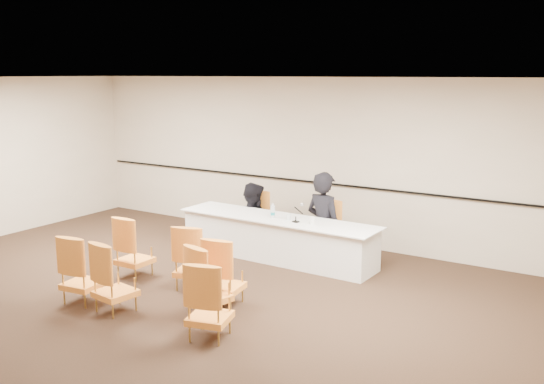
# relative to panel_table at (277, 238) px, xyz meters

# --- Properties ---
(floor) EXTENTS (10.00, 10.00, 0.00)m
(floor) POSITION_rel_panel_table_xyz_m (-0.24, -2.60, -0.35)
(floor) COLOR black
(floor) RESTS_ON ground
(ceiling) EXTENTS (10.00, 10.00, 0.00)m
(ceiling) POSITION_rel_panel_table_xyz_m (-0.24, -2.60, 2.65)
(ceiling) COLOR white
(ceiling) RESTS_ON ground
(wall_back) EXTENTS (10.00, 0.04, 3.00)m
(wall_back) POSITION_rel_panel_table_xyz_m (-0.24, 1.40, 1.15)
(wall_back) COLOR #BBAA93
(wall_back) RESTS_ON ground
(wall_rail) EXTENTS (9.80, 0.04, 0.03)m
(wall_rail) POSITION_rel_panel_table_xyz_m (-0.24, 1.36, 0.75)
(wall_rail) COLOR black
(wall_rail) RESTS_ON wall_back
(panel_table) EXTENTS (3.56, 0.89, 0.71)m
(panel_table) POSITION_rel_panel_table_xyz_m (0.00, 0.00, 0.00)
(panel_table) COLOR white
(panel_table) RESTS_ON ground
(panelist_main) EXTENTS (0.81, 0.63, 1.95)m
(panelist_main) POSITION_rel_panel_table_xyz_m (0.60, 0.53, 0.13)
(panelist_main) COLOR black
(panelist_main) RESTS_ON ground
(panelist_main_chair) EXTENTS (0.51, 0.51, 0.95)m
(panelist_main_chair) POSITION_rel_panel_table_xyz_m (0.60, 0.53, 0.12)
(panelist_main_chair) COLOR orange
(panelist_main_chair) RESTS_ON ground
(panelist_second) EXTENTS (0.93, 0.78, 1.71)m
(panelist_second) POSITION_rel_panel_table_xyz_m (-0.87, 0.55, -0.08)
(panelist_second) COLOR black
(panelist_second) RESTS_ON ground
(panelist_second_chair) EXTENTS (0.51, 0.51, 0.95)m
(panelist_second_chair) POSITION_rel_panel_table_xyz_m (-0.87, 0.55, 0.12)
(panelist_second_chair) COLOR orange
(panelist_second_chair) RESTS_ON ground
(papers) EXTENTS (0.33, 0.26, 0.00)m
(papers) POSITION_rel_panel_table_xyz_m (0.50, -0.07, 0.36)
(papers) COLOR silver
(papers) RESTS_ON panel_table
(microphone) EXTENTS (0.13, 0.23, 0.30)m
(microphone) POSITION_rel_panel_table_xyz_m (0.42, -0.12, 0.51)
(microphone) COLOR black
(microphone) RESTS_ON panel_table
(water_bottle) EXTENTS (0.08, 0.08, 0.24)m
(water_bottle) POSITION_rel_panel_table_xyz_m (-0.07, -0.03, 0.47)
(water_bottle) COLOR teal
(water_bottle) RESTS_ON panel_table
(drinking_glass) EXTENTS (0.08, 0.08, 0.10)m
(drinking_glass) POSITION_rel_panel_table_xyz_m (0.24, -0.04, 0.40)
(drinking_glass) COLOR silver
(drinking_glass) RESTS_ON panel_table
(coffee_cup) EXTENTS (0.09, 0.09, 0.12)m
(coffee_cup) POSITION_rel_panel_table_xyz_m (0.71, -0.09, 0.41)
(coffee_cup) COLOR white
(coffee_cup) RESTS_ON panel_table
(aud_chair_front_left) EXTENTS (0.51, 0.51, 0.95)m
(aud_chair_front_left) POSITION_rel_panel_table_xyz_m (-1.36, -1.93, 0.12)
(aud_chair_front_left) COLOR orange
(aud_chair_front_left) RESTS_ON ground
(aud_chair_front_mid) EXTENTS (0.63, 0.63, 0.95)m
(aud_chair_front_mid) POSITION_rel_panel_table_xyz_m (-0.29, -1.84, 0.12)
(aud_chair_front_mid) COLOR orange
(aud_chair_front_mid) RESTS_ON ground
(aud_chair_front_right) EXTENTS (0.57, 0.57, 0.95)m
(aud_chair_front_right) POSITION_rel_panel_table_xyz_m (0.49, -2.12, 0.12)
(aud_chair_front_right) COLOR orange
(aud_chair_front_right) RESTS_ON ground
(aud_chair_back_left) EXTENTS (0.56, 0.56, 0.95)m
(aud_chair_back_left) POSITION_rel_panel_table_xyz_m (-1.19, -3.07, 0.12)
(aud_chair_back_left) COLOR orange
(aud_chair_back_left) RESTS_ON ground
(aud_chair_back_mid) EXTENTS (0.56, 0.56, 0.95)m
(aud_chair_back_mid) POSITION_rel_panel_table_xyz_m (-0.57, -3.07, 0.12)
(aud_chair_back_mid) COLOR orange
(aud_chair_back_mid) RESTS_ON ground
(aud_chair_back_right) EXTENTS (0.62, 0.62, 0.95)m
(aud_chair_back_right) POSITION_rel_panel_table_xyz_m (0.97, -3.05, 0.12)
(aud_chair_back_right) COLOR orange
(aud_chair_back_right) RESTS_ON ground
(aud_chair_extra) EXTENTS (0.60, 0.60, 0.95)m
(aud_chair_extra) POSITION_rel_panel_table_xyz_m (0.56, -2.54, 0.12)
(aud_chair_extra) COLOR orange
(aud_chair_extra) RESTS_ON ground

